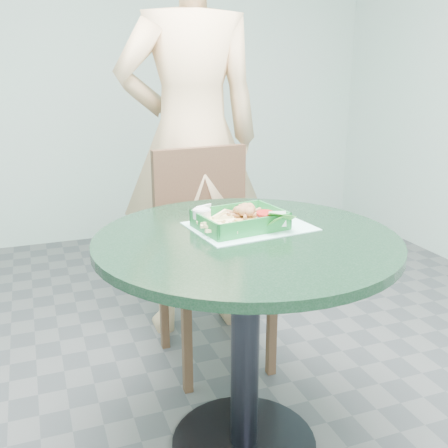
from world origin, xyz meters
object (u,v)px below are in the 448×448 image
object	(u,v)px
dining_chair	(208,242)
food_basket	(240,229)
diner_person	(191,87)
cafe_table	(246,293)
crab_sandwich	(245,218)
sauce_ramekin	(203,218)

from	to	relation	value
dining_chair	food_basket	world-z (taller)	dining_chair
diner_person	cafe_table	bearing A→B (deg)	85.90
food_basket	crab_sandwich	bearing A→B (deg)	20.34
sauce_ramekin	crab_sandwich	bearing A→B (deg)	-22.49
cafe_table	crab_sandwich	distance (m)	0.24
food_basket	crab_sandwich	distance (m)	0.04
cafe_table	sauce_ramekin	distance (m)	0.28
cafe_table	crab_sandwich	xyz separation A→B (m)	(0.03, 0.09, 0.22)
diner_person	crab_sandwich	bearing A→B (deg)	87.33
sauce_ramekin	food_basket	bearing A→B (deg)	-29.68
cafe_table	diner_person	size ratio (longest dim) A/B	0.40
crab_sandwich	sauce_ramekin	xyz separation A→B (m)	(-0.13, 0.05, 0.00)
food_basket	sauce_ramekin	world-z (taller)	sauce_ramekin
diner_person	crab_sandwich	size ratio (longest dim) A/B	21.10
food_basket	crab_sandwich	size ratio (longest dim) A/B	2.39
dining_chair	sauce_ramekin	xyz separation A→B (m)	(-0.19, -0.50, 0.27)
diner_person	crab_sandwich	distance (m)	0.92
diner_person	sauce_ramekin	distance (m)	0.89
diner_person	food_basket	world-z (taller)	diner_person
cafe_table	dining_chair	size ratio (longest dim) A/B	1.01
dining_chair	food_basket	xyz separation A→B (m)	(-0.08, -0.57, 0.23)
food_basket	sauce_ramekin	xyz separation A→B (m)	(-0.11, 0.06, 0.03)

